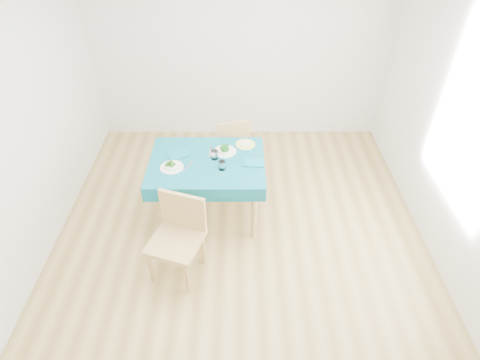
{
  "coord_description": "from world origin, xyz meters",
  "views": [
    {
      "loc": [
        -0.01,
        -2.99,
        3.23
      ],
      "look_at": [
        0.0,
        0.0,
        0.85
      ],
      "focal_mm": 30.0,
      "sensor_mm": 36.0,
      "label": 1
    }
  ],
  "objects_px": {
    "table": "(208,189)",
    "chair_near": "(174,231)",
    "bowl_near": "(171,165)",
    "chair_far": "(231,139)",
    "side_plate": "(245,145)",
    "bowl_far": "(225,149)"
  },
  "relations": [
    {
      "from": "table",
      "to": "bowl_near",
      "type": "bearing_deg",
      "value": -161.86
    },
    {
      "from": "table",
      "to": "bowl_far",
      "type": "xyz_separation_m",
      "value": [
        0.19,
        0.17,
        0.42
      ]
    },
    {
      "from": "table",
      "to": "side_plate",
      "type": "height_order",
      "value": "side_plate"
    },
    {
      "from": "table",
      "to": "bowl_near",
      "type": "height_order",
      "value": "bowl_near"
    },
    {
      "from": "table",
      "to": "chair_near",
      "type": "xyz_separation_m",
      "value": [
        -0.26,
        -0.84,
        0.2
      ]
    },
    {
      "from": "chair_far",
      "to": "side_plate",
      "type": "relative_size",
      "value": 4.57
    },
    {
      "from": "table",
      "to": "side_plate",
      "type": "distance_m",
      "value": 0.64
    },
    {
      "from": "table",
      "to": "chair_near",
      "type": "bearing_deg",
      "value": -106.87
    },
    {
      "from": "side_plate",
      "to": "bowl_near",
      "type": "bearing_deg",
      "value": -151.02
    },
    {
      "from": "table",
      "to": "chair_far",
      "type": "bearing_deg",
      "value": 73.8
    },
    {
      "from": "chair_far",
      "to": "side_plate",
      "type": "distance_m",
      "value": 0.61
    },
    {
      "from": "chair_near",
      "to": "bowl_near",
      "type": "distance_m",
      "value": 0.77
    },
    {
      "from": "bowl_far",
      "to": "chair_far",
      "type": "bearing_deg",
      "value": 85.43
    },
    {
      "from": "side_plate",
      "to": "table",
      "type": "bearing_deg",
      "value": -143.28
    },
    {
      "from": "bowl_near",
      "to": "chair_near",
      "type": "bearing_deg",
      "value": -82.57
    },
    {
      "from": "bowl_near",
      "to": "bowl_far",
      "type": "distance_m",
      "value": 0.61
    },
    {
      "from": "chair_near",
      "to": "chair_far",
      "type": "height_order",
      "value": "chair_near"
    },
    {
      "from": "chair_far",
      "to": "chair_near",
      "type": "bearing_deg",
      "value": 59.09
    },
    {
      "from": "table",
      "to": "chair_near",
      "type": "height_order",
      "value": "chair_near"
    },
    {
      "from": "chair_near",
      "to": "bowl_near",
      "type": "height_order",
      "value": "chair_near"
    },
    {
      "from": "chair_far",
      "to": "bowl_near",
      "type": "distance_m",
      "value": 1.15
    },
    {
      "from": "bowl_near",
      "to": "bowl_far",
      "type": "relative_size",
      "value": 0.97
    }
  ]
}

